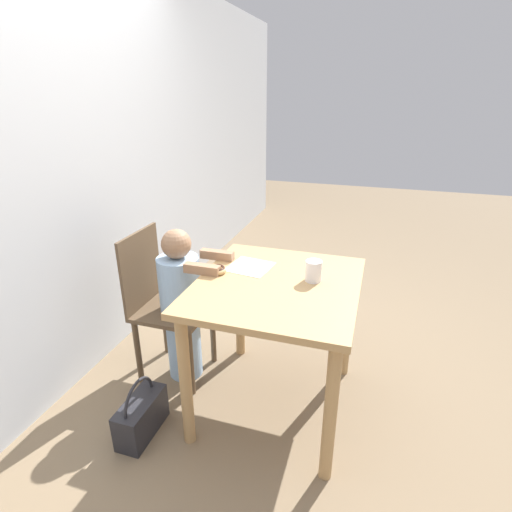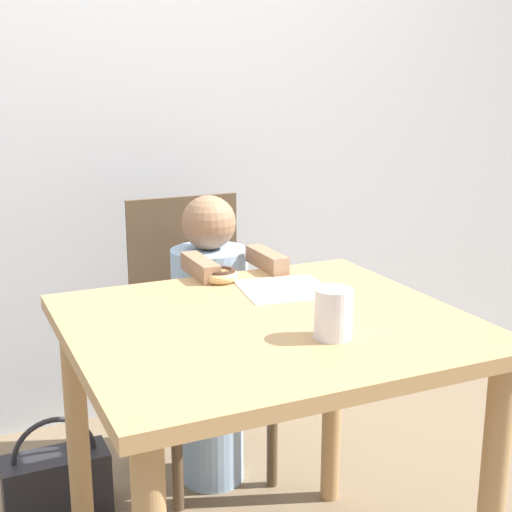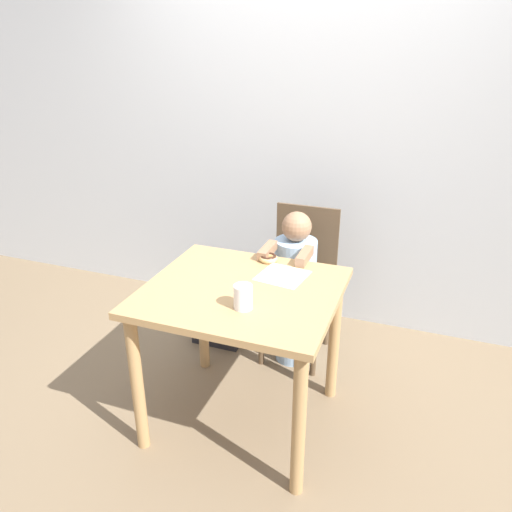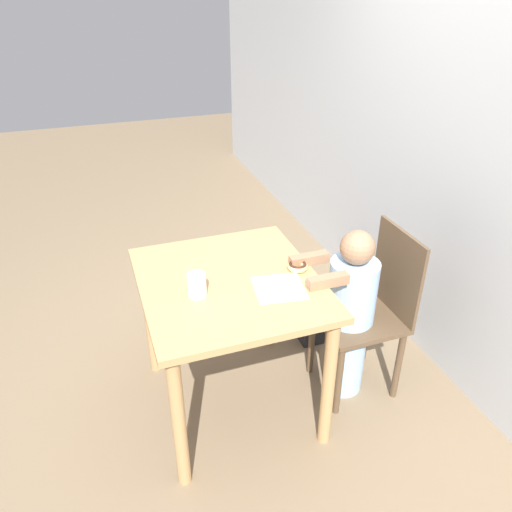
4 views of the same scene
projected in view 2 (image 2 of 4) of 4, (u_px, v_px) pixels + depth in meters
The scene contains 8 objects.
wall_back at pixel (124, 97), 2.64m from camera, with size 8.00×0.05×2.50m.
dining_table at pixel (267, 371), 1.69m from camera, with size 0.91×0.82×0.78m.
chair at pixel (198, 333), 2.41m from camera, with size 0.39×0.42×0.93m.
child_figure at pixel (211, 343), 2.30m from camera, with size 0.26×0.42×0.97m.
donut at pixel (220, 275), 1.96m from camera, with size 0.10×0.10×0.03m.
napkin at pixel (284, 289), 1.88m from camera, with size 0.25×0.25×0.00m.
handbag at pixel (57, 483), 2.19m from camera, with size 0.32×0.14×0.33m.
cup at pixel (333, 314), 1.52m from camera, with size 0.08×0.08×0.11m.
Camera 2 is at (-0.68, -1.42, 1.33)m, focal length 50.00 mm.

